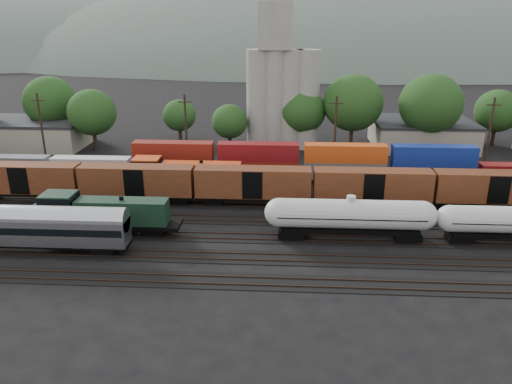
# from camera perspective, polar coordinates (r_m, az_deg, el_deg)

# --- Properties ---
(ground) EXTENTS (600.00, 600.00, 0.00)m
(ground) POSITION_cam_1_polar(r_m,az_deg,el_deg) (61.56, -0.62, -3.25)
(ground) COLOR black
(tracks) EXTENTS (180.00, 33.20, 0.20)m
(tracks) POSITION_cam_1_polar(r_m,az_deg,el_deg) (61.54, -0.62, -3.21)
(tracks) COLOR black
(tracks) RESTS_ON ground
(green_locomotive) EXTENTS (17.27, 3.05, 4.57)m
(green_locomotive) POSITION_cam_1_polar(r_m,az_deg,el_deg) (59.72, -17.74, -2.28)
(green_locomotive) COLOR black
(green_locomotive) RESTS_ON ground
(tank_car_a) EXTENTS (18.95, 3.39, 4.97)m
(tank_car_a) POSITION_cam_1_polar(r_m,az_deg,el_deg) (56.18, 10.69, -2.69)
(tank_car_a) COLOR silver
(tank_car_a) RESTS_ON ground
(passenger_coach) EXTENTS (21.99, 2.71, 4.99)m
(passenger_coach) POSITION_cam_1_polar(r_m,az_deg,el_deg) (57.78, -24.95, -3.48)
(passenger_coach) COLOR silver
(passenger_coach) RESTS_ON ground
(orange_locomotive) EXTENTS (18.49, 3.08, 4.62)m
(orange_locomotive) POSITION_cam_1_polar(r_m,az_deg,el_deg) (71.43, -8.73, 2.06)
(orange_locomotive) COLOR black
(orange_locomotive) RESTS_ON ground
(boxcar_string) EXTENTS (184.40, 2.90, 4.20)m
(boxcar_string) POSITION_cam_1_polar(r_m,az_deg,el_deg) (67.74, 19.55, 0.57)
(boxcar_string) COLOR black
(boxcar_string) RESTS_ON ground
(container_wall) EXTENTS (162.65, 2.60, 5.80)m
(container_wall) POSITION_cam_1_polar(r_m,az_deg,el_deg) (76.20, -8.29, 3.19)
(container_wall) COLOR black
(container_wall) RESTS_ON ground
(grain_silo) EXTENTS (13.40, 5.00, 29.00)m
(grain_silo) POSITION_cam_1_polar(r_m,az_deg,el_deg) (93.42, 2.96, 11.84)
(grain_silo) COLOR #9E9B91
(grain_silo) RESTS_ON ground
(industrial_sheds) EXTENTS (119.38, 17.26, 5.10)m
(industrial_sheds) POSITION_cam_1_polar(r_m,az_deg,el_deg) (94.31, 4.91, 6.49)
(industrial_sheds) COLOR #9E937F
(industrial_sheds) RESTS_ON ground
(tree_band) EXTENTS (163.51, 21.95, 14.49)m
(tree_band) POSITION_cam_1_polar(r_m,az_deg,el_deg) (94.10, -1.26, 10.10)
(tree_band) COLOR black
(tree_band) RESTS_ON ground
(utility_poles) EXTENTS (122.20, 0.36, 12.00)m
(utility_poles) POSITION_cam_1_polar(r_m,az_deg,el_deg) (80.63, 0.45, 6.96)
(utility_poles) COLOR black
(utility_poles) RESTS_ON ground
(distant_hills) EXTENTS (860.00, 286.00, 130.00)m
(distant_hills) POSITION_cam_1_polar(r_m,az_deg,el_deg) (320.29, 7.03, 11.57)
(distant_hills) COLOR #59665B
(distant_hills) RESTS_ON ground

